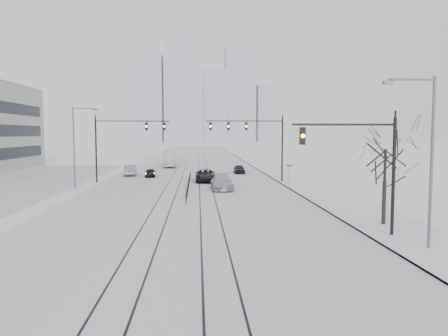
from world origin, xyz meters
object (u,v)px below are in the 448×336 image
Objects in this scene: bare_tree at (385,158)px; sedan_nb_front at (206,176)px; sedan_nb_right at (222,182)px; sedan_sb_outer at (130,170)px; traffic_mast_near at (367,160)px; sedan_nb_far at (239,169)px; sedan_sb_inner at (150,173)px; box_truck at (170,159)px.

bare_tree is 1.11× the size of sedan_nb_front.
sedan_nb_right is (-9.61, 19.22, -3.70)m from bare_tree.
sedan_nb_right reaches higher than sedan_sb_outer.
sedan_nb_far is (-3.50, 41.01, -3.91)m from traffic_mast_near.
sedan_sb_inner is 16.92m from sedan_nb_right.
bare_tree is 29.43m from sedan_nb_front.
bare_tree reaches higher than sedan_nb_right.
bare_tree is at bearing -81.59° from sedan_nb_far.
sedan_nb_far is 18.03m from box_truck.
sedan_nb_right is at bearing 107.94° from traffic_mast_near.
sedan_nb_right is at bearing 98.91° from box_truck.
box_truck is at bearing 108.43° from bare_tree.
traffic_mast_near is at bearing -128.76° from bare_tree.
sedan_sb_outer is at bearing -172.21° from sedan_nb_far.
sedan_nb_front is at bearing 99.83° from sedan_nb_right.
sedan_sb_inner is 13.68m from sedan_nb_far.
bare_tree is at bearing 114.40° from sedan_sb_inner.
sedan_nb_far is (3.69, 18.78, -0.14)m from sedan_nb_right.
sedan_sb_outer is 1.25× the size of sedan_nb_far.
sedan_nb_right reaches higher than sedan_sb_inner.
traffic_mast_near is at bearing 100.83° from box_truck.
traffic_mast_near is 0.72× the size of box_truck.
sedan_nb_far is (15.97, 2.31, -0.14)m from sedan_sb_outer.
sedan_sb_inner is 0.75× the size of sedan_sb_outer.
sedan_nb_right is at bearing 119.94° from sedan_sb_outer.
sedan_nb_front is at bearing 99.41° from box_truck.
box_truck reaches higher than sedan_nb_right.
sedan_nb_far is at bearing 98.84° from bare_tree.
box_truck is at bearing 103.48° from sedan_nb_front.
traffic_mast_near is at bearing 109.27° from sedan_sb_inner.
traffic_mast_near reaches higher than sedan_sb_inner.
traffic_mast_near is 1.15× the size of bare_tree.
sedan_nb_right is (9.20, -14.20, 0.18)m from sedan_sb_inner.
box_truck is at bearing 128.82° from sedan_nb_far.
traffic_mast_near reaches higher than sedan_nb_far.
sedan_nb_front is 0.57× the size of box_truck.
traffic_mast_near is 40.14m from sedan_sb_inner.
sedan_sb_inner is at bearing 136.74° from sedan_sb_outer.
box_truck is at bearing -99.57° from sedan_sb_inner.
sedan_nb_front is 1.44× the size of sedan_nb_far.
sedan_nb_far is at bearing 94.88° from traffic_mast_near.
bare_tree reaches higher than sedan_nb_far.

